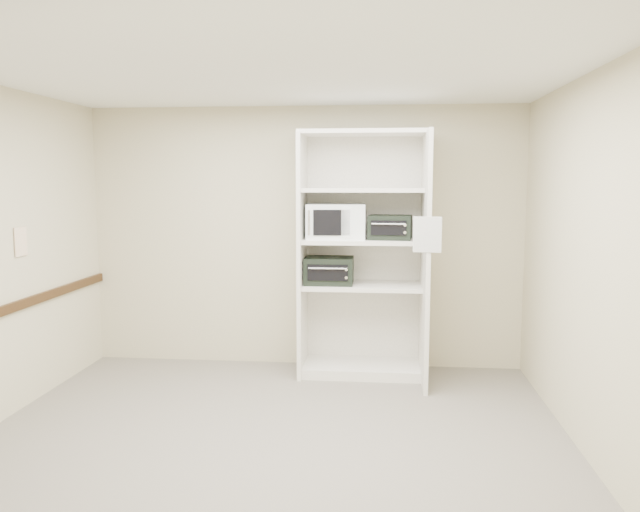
# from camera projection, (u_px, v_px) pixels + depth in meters

# --- Properties ---
(floor) EXTENTS (4.50, 4.00, 0.01)m
(floor) POSITION_uv_depth(u_px,v_px,m) (272.00, 440.00, 4.70)
(floor) COLOR #625D55
(floor) RESTS_ON ground
(ceiling) EXTENTS (4.50, 4.00, 0.01)m
(ceiling) POSITION_uv_depth(u_px,v_px,m) (269.00, 72.00, 4.37)
(ceiling) COLOR white
(wall_back) EXTENTS (4.50, 0.02, 2.70)m
(wall_back) POSITION_uv_depth(u_px,v_px,m) (304.00, 237.00, 6.51)
(wall_back) COLOR #BCB495
(wall_back) RESTS_ON ground
(wall_front) EXTENTS (4.50, 0.02, 2.70)m
(wall_front) POSITION_uv_depth(u_px,v_px,m) (185.00, 326.00, 2.56)
(wall_front) COLOR #BCB495
(wall_front) RESTS_ON ground
(wall_right) EXTENTS (0.02, 4.00, 2.70)m
(wall_right) POSITION_uv_depth(u_px,v_px,m) (591.00, 267.00, 4.32)
(wall_right) COLOR #BCB495
(wall_right) RESTS_ON ground
(shelving_unit) EXTENTS (1.24, 0.92, 2.42)m
(shelving_unit) POSITION_uv_depth(u_px,v_px,m) (367.00, 263.00, 6.18)
(shelving_unit) COLOR white
(shelving_unit) RESTS_ON floor
(microwave) EXTENTS (0.60, 0.47, 0.34)m
(microwave) POSITION_uv_depth(u_px,v_px,m) (336.00, 221.00, 6.18)
(microwave) COLOR white
(microwave) RESTS_ON shelving_unit
(toaster_oven_upper) EXTENTS (0.44, 0.35, 0.24)m
(toaster_oven_upper) POSITION_uv_depth(u_px,v_px,m) (390.00, 227.00, 6.08)
(toaster_oven_upper) COLOR black
(toaster_oven_upper) RESTS_ON shelving_unit
(toaster_oven_lower) EXTENTS (0.48, 0.36, 0.26)m
(toaster_oven_lower) POSITION_uv_depth(u_px,v_px,m) (329.00, 271.00, 6.19)
(toaster_oven_lower) COLOR black
(toaster_oven_lower) RESTS_ON shelving_unit
(paper_sign) EXTENTS (0.24, 0.03, 0.31)m
(paper_sign) POSITION_uv_depth(u_px,v_px,m) (427.00, 235.00, 5.47)
(paper_sign) COLOR white
(paper_sign) RESTS_ON shelving_unit
(wall_poster) EXTENTS (0.01, 0.18, 0.25)m
(wall_poster) POSITION_uv_depth(u_px,v_px,m) (21.00, 242.00, 5.27)
(wall_poster) COLOR white
(wall_poster) RESTS_ON wall_left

